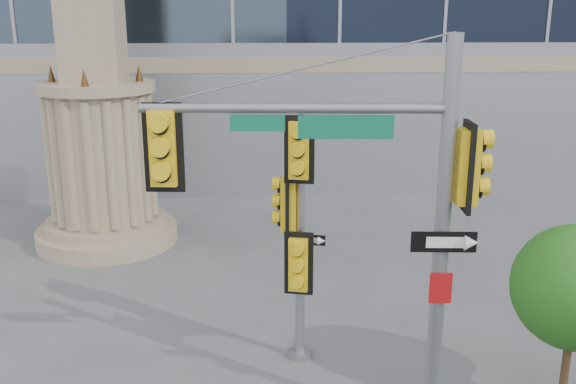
{
  "coord_description": "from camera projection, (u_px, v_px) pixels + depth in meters",
  "views": [
    {
      "loc": [
        -1.24,
        -10.72,
        7.1
      ],
      "look_at": [
        -0.57,
        2.0,
        3.53
      ],
      "focal_mm": 40.0,
      "sensor_mm": 36.0,
      "label": 1
    }
  ],
  "objects": [
    {
      "name": "main_signal_pole",
      "position": [
        367.0,
        200.0,
        10.2
      ],
      "size": [
        5.28,
        0.85,
        6.83
      ],
      "rotation": [
        0.0,
        0.0,
        -0.07
      ],
      "color": "slate",
      "rests_on": "ground"
    },
    {
      "name": "secondary_signal_pole",
      "position": [
        297.0,
        220.0,
        12.79
      ],
      "size": [
        0.92,
        0.8,
        5.31
      ],
      "rotation": [
        0.0,
        0.0,
        -0.22
      ],
      "color": "slate",
      "rests_on": "ground"
    },
    {
      "name": "monument",
      "position": [
        95.0,
        68.0,
        19.15
      ],
      "size": [
        4.4,
        4.4,
        16.6
      ],
      "color": "gray",
      "rests_on": "ground"
    }
  ]
}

